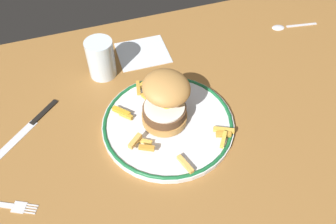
% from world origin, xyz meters
% --- Properties ---
extents(ground_plane, '(1.36, 0.87, 0.04)m').
position_xyz_m(ground_plane, '(0.00, 0.00, -0.02)').
color(ground_plane, olive).
extents(dinner_plate, '(0.28, 0.28, 0.02)m').
position_xyz_m(dinner_plate, '(0.02, 0.03, 0.01)').
color(dinner_plate, silver).
rests_on(dinner_plate, ground_plane).
extents(burger, '(0.14, 0.14, 0.11)m').
position_xyz_m(burger, '(0.02, 0.04, 0.07)').
color(burger, '#BD8441').
rests_on(burger, dinner_plate).
extents(fries_pile, '(0.23, 0.27, 0.02)m').
position_xyz_m(fries_pile, '(0.01, 0.02, 0.02)').
color(fries_pile, gold).
rests_on(fries_pile, dinner_plate).
extents(water_glass, '(0.07, 0.07, 0.10)m').
position_xyz_m(water_glass, '(-0.08, 0.23, 0.04)').
color(water_glass, silver).
rests_on(water_glass, ground_plane).
extents(fork, '(0.13, 0.08, 0.00)m').
position_xyz_m(fork, '(-0.33, -0.05, 0.00)').
color(fork, silver).
rests_on(fork, ground_plane).
extents(knife, '(0.14, 0.13, 0.01)m').
position_xyz_m(knife, '(-0.26, 0.13, 0.00)').
color(knife, black).
rests_on(knife, ground_plane).
extents(spoon, '(0.13, 0.04, 0.01)m').
position_xyz_m(spoon, '(0.44, 0.26, 0.00)').
color(spoon, silver).
rests_on(spoon, ground_plane).
extents(napkin, '(0.13, 0.12, 0.00)m').
position_xyz_m(napkin, '(0.03, 0.28, 0.00)').
color(napkin, silver).
rests_on(napkin, ground_plane).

